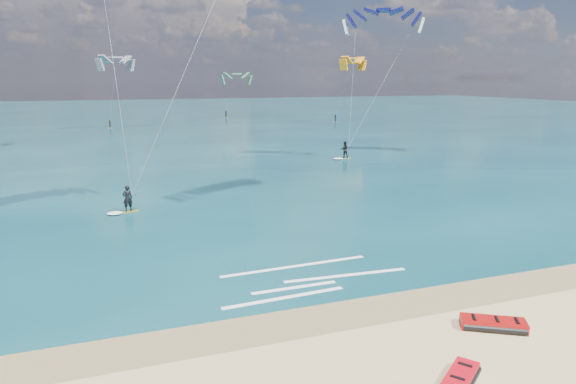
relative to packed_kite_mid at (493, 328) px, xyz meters
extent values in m
plane|color=tan|center=(-5.70, 39.79, 0.00)|extent=(320.00, 320.00, 0.00)
cube|color=brown|center=(-5.70, 2.79, 0.00)|extent=(320.00, 2.40, 0.01)
cube|color=#0A333A|center=(-5.70, 103.79, 0.02)|extent=(320.00, 200.00, 0.04)
cube|color=#A5C016|center=(-11.06, 20.77, 0.07)|extent=(1.35, 0.73, 0.06)
imported|color=black|center=(-11.06, 20.77, 0.94)|extent=(0.67, 0.49, 1.71)
cylinder|color=black|center=(-10.78, 20.49, 1.19)|extent=(0.51, 0.17, 0.04)
cube|color=#BCDA20|center=(12.08, 36.44, 0.07)|extent=(1.44, 0.51, 0.06)
imported|color=black|center=(12.08, 36.44, 0.99)|extent=(0.97, 0.80, 1.80)
cylinder|color=black|center=(12.39, 36.12, 1.30)|extent=(0.57, 0.07, 0.04)
cube|color=white|center=(-4.38, 7.89, 0.04)|extent=(7.10, 0.50, 0.01)
cube|color=white|center=(-2.67, 6.09, 0.04)|extent=(5.67, 0.64, 0.01)
cube|color=white|center=(-5.28, 5.60, 0.04)|extent=(3.69, 0.25, 0.01)
cube|color=white|center=(-6.00, 4.79, 0.04)|extent=(5.13, 0.52, 0.01)
camera|label=1|loc=(-12.28, -12.96, 8.51)|focal=32.00mm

